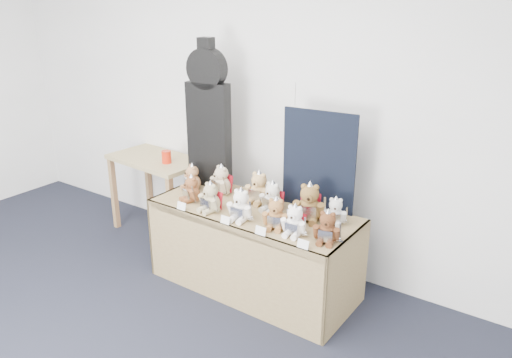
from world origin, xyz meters
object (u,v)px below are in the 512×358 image
Objects in this scene: red_cup at (166,157)px; teddy_front_left at (210,198)px; teddy_back_far_left at (192,178)px; teddy_front_end at (327,228)px; guitar_case at (208,116)px; teddy_back_right at (309,204)px; teddy_back_centre_left at (259,189)px; teddy_back_centre_right at (272,198)px; teddy_front_far_left at (191,190)px; side_table at (157,170)px; teddy_front_right at (276,215)px; display_table at (248,230)px; teddy_front_far_right at (295,222)px; teddy_back_end at (335,212)px; teddy_front_centre at (241,206)px; teddy_back_left at (221,181)px.

teddy_front_left reaches higher than red_cup.
teddy_front_end is at bearing 23.39° from teddy_back_far_left.
guitar_case reaches higher than teddy_back_right.
teddy_back_centre_left is 0.19m from teddy_back_centre_right.
teddy_back_centre_left reaches higher than teddy_front_far_left.
teddy_front_right is at bearing -11.22° from side_table.
teddy_back_centre_left reaches higher than side_table.
teddy_back_right is (0.95, 0.21, 0.03)m from teddy_front_far_left.
display_table is at bearing -15.21° from red_cup.
red_cup is at bearing 158.36° from teddy_front_far_right.
teddy_back_far_left is (0.47, -0.19, -0.05)m from red_cup.
teddy_back_centre_right is (0.64, 0.20, 0.01)m from teddy_front_far_left.
teddy_front_far_right and teddy_back_far_left have the same top height.
teddy_front_end is 0.62m from teddy_back_centre_right.
teddy_back_centre_left is at bearing 40.46° from teddy_back_far_left.
teddy_front_far_left is 1.05× the size of teddy_back_end.
teddy_back_end reaches higher than red_cup.
display_table is at bearing 177.45° from teddy_back_right.
teddy_back_end is (0.50, 0.06, -0.01)m from teddy_back_centre_right.
teddy_front_far_right is 1.10× the size of teddy_back_end.
red_cup is at bearing 152.76° from teddy_front_centre.
teddy_front_centre is 0.28m from teddy_front_right.
side_table is 0.95m from teddy_back_left.
teddy_front_left is 0.28m from teddy_front_centre.
side_table is at bearing -172.20° from teddy_back_left.
teddy_back_centre_left is at bearing 119.16° from teddy_front_right.
guitar_case is 4.78× the size of teddy_front_left.
teddy_back_far_left is at bearing 162.55° from teddy_back_end.
teddy_back_right reaches higher than teddy_front_right.
guitar_case is 1.47m from teddy_front_end.
teddy_back_far_left is at bearing -15.41° from side_table.
teddy_front_far_left is 1.17m from teddy_back_end.
teddy_back_centre_right is (0.18, -0.08, -0.01)m from teddy_back_centre_left.
guitar_case reaches higher than teddy_front_centre.
display_table is at bearing 158.90° from teddy_front_far_right.
teddy_front_far_left is at bearing -23.03° from side_table.
teddy_back_right is at bearing -14.72° from guitar_case.
display_table is at bearing 21.86° from teddy_back_far_left.
teddy_back_centre_right is (0.74, -0.16, -0.50)m from guitar_case.
teddy_back_centre_left reaches higher than red_cup.
side_table is 0.73m from teddy_back_far_left.
display_table is 0.29m from teddy_front_centre.
teddy_back_right is (0.44, 0.14, 0.27)m from display_table.
teddy_front_far_left reaches higher than display_table.
teddy_back_right is at bearing 33.37° from teddy_back_far_left.
teddy_back_far_left reaches higher than display_table.
teddy_back_left is at bearing 153.79° from teddy_front_far_right.
side_table is 4.29× the size of teddy_back_end.
teddy_back_centre_left reaches higher than teddy_front_right.
teddy_front_right is 1.02× the size of teddy_back_far_left.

